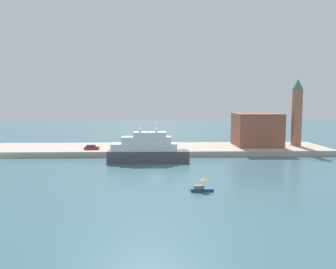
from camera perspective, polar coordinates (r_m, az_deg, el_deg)
ground at (r=82.21m, az=-2.07°, el=-5.82°), size 400.00×400.00×0.00m
quay_dock at (r=108.68m, az=-1.99°, el=-2.52°), size 110.00×22.03×1.65m
large_yacht at (r=90.33m, az=-3.61°, el=-2.64°), size 22.11×4.89×11.25m
small_motorboat at (r=61.87m, az=5.85°, el=-8.92°), size 4.16×1.51×2.61m
harbor_building at (r=114.14m, az=15.03°, el=0.82°), size 14.46×13.31×10.76m
bell_tower at (r=117.80m, az=21.33°, el=3.96°), size 3.27×3.27×22.12m
parked_car at (r=104.50m, az=-13.01°, el=-2.21°), size 4.53×1.66×1.39m
person_figure at (r=103.47m, az=-9.73°, el=-2.15°), size 0.36×0.36×1.58m
mooring_bollard at (r=99.24m, az=-3.04°, el=-2.65°), size 0.42×0.42×0.65m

